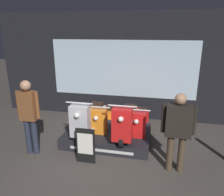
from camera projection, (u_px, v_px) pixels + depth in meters
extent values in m
plane|color=#423D38|center=(95.00, 177.00, 4.15)|extent=(30.00, 30.00, 0.00)
cube|color=black|center=(123.00, 67.00, 6.59)|extent=(7.98, 0.08, 3.20)
cube|color=silver|center=(122.00, 69.00, 6.57)|extent=(4.39, 0.01, 1.70)
cube|color=black|center=(108.00, 136.00, 5.48)|extent=(2.07, 1.38, 0.26)
cube|color=silver|center=(101.00, 151.00, 4.84)|extent=(1.45, 0.01, 0.07)
cylinder|color=black|center=(81.00, 137.00, 4.85)|extent=(0.09, 0.28, 0.28)
cylinder|color=black|center=(97.00, 114.00, 6.13)|extent=(0.09, 0.28, 0.28)
cube|color=#BCBCC1|center=(90.00, 125.00, 5.49)|extent=(0.40, 1.29, 0.05)
cube|color=#BCBCC1|center=(80.00, 121.00, 4.76)|extent=(0.42, 0.26, 0.71)
cube|color=#BCBCC1|center=(97.00, 112.00, 6.09)|extent=(0.44, 0.30, 0.33)
cube|color=black|center=(97.00, 105.00, 6.02)|extent=(0.32, 0.27, 0.11)
cylinder|color=silver|center=(79.00, 103.00, 4.62)|extent=(0.60, 0.03, 0.03)
sphere|color=white|center=(77.00, 116.00, 4.53)|extent=(0.11, 0.11, 0.11)
cylinder|color=black|center=(122.00, 141.00, 4.66)|extent=(0.09, 0.28, 0.28)
cylinder|color=black|center=(130.00, 117.00, 5.95)|extent=(0.09, 0.28, 0.28)
cube|color=red|center=(127.00, 128.00, 5.31)|extent=(0.40, 1.29, 0.05)
cube|color=red|center=(122.00, 125.00, 4.57)|extent=(0.42, 0.26, 0.71)
cube|color=red|center=(130.00, 115.00, 5.91)|extent=(0.44, 0.30, 0.33)
cube|color=black|center=(130.00, 107.00, 5.83)|extent=(0.32, 0.27, 0.11)
cylinder|color=silver|center=(122.00, 106.00, 4.44)|extent=(0.60, 0.03, 0.03)
sphere|color=white|center=(121.00, 119.00, 4.34)|extent=(0.11, 0.11, 0.11)
cylinder|color=black|center=(98.00, 137.00, 5.39)|extent=(0.09, 0.28, 0.28)
cylinder|color=black|center=(110.00, 116.00, 6.68)|extent=(0.09, 0.28, 0.28)
cube|color=orange|center=(105.00, 126.00, 6.04)|extent=(0.40, 1.29, 0.05)
cube|color=orange|center=(98.00, 123.00, 5.30)|extent=(0.42, 0.26, 0.71)
cube|color=orange|center=(110.00, 114.00, 6.64)|extent=(0.44, 0.30, 0.33)
cube|color=black|center=(110.00, 108.00, 6.56)|extent=(0.32, 0.27, 0.11)
cylinder|color=silver|center=(98.00, 107.00, 5.17)|extent=(0.60, 0.03, 0.03)
sphere|color=white|center=(96.00, 118.00, 5.07)|extent=(0.11, 0.11, 0.11)
cylinder|color=black|center=(136.00, 141.00, 5.20)|extent=(0.09, 0.28, 0.28)
cylinder|color=black|center=(141.00, 119.00, 6.49)|extent=(0.09, 0.28, 0.28)
cube|color=red|center=(139.00, 129.00, 5.85)|extent=(0.40, 1.29, 0.05)
cube|color=red|center=(137.00, 126.00, 5.11)|extent=(0.42, 0.26, 0.71)
cube|color=red|center=(141.00, 117.00, 6.45)|extent=(0.44, 0.30, 0.33)
cube|color=black|center=(141.00, 110.00, 6.38)|extent=(0.32, 0.27, 0.11)
cylinder|color=silver|center=(137.00, 110.00, 4.98)|extent=(0.60, 0.03, 0.03)
sphere|color=white|center=(136.00, 122.00, 4.88)|extent=(0.11, 0.11, 0.11)
cylinder|color=#232838|center=(28.00, 136.00, 4.88)|extent=(0.13, 0.13, 0.81)
cylinder|color=#232838|center=(35.00, 137.00, 4.84)|extent=(0.13, 0.13, 0.81)
cube|color=brown|center=(28.00, 106.00, 4.64)|extent=(0.36, 0.20, 0.64)
cylinder|color=brown|center=(19.00, 104.00, 4.68)|extent=(0.08, 0.08, 0.59)
cylinder|color=brown|center=(37.00, 105.00, 4.59)|extent=(0.08, 0.08, 0.59)
sphere|color=#A87A5B|center=(25.00, 85.00, 4.51)|extent=(0.22, 0.22, 0.22)
cylinder|color=#473828|center=(170.00, 152.00, 4.27)|extent=(0.13, 0.13, 0.76)
cylinder|color=#473828|center=(181.00, 154.00, 4.23)|extent=(0.13, 0.13, 0.76)
cube|color=black|center=(179.00, 121.00, 4.04)|extent=(0.47, 0.27, 0.61)
cylinder|color=black|center=(163.00, 118.00, 4.09)|extent=(0.08, 0.08, 0.56)
cylinder|color=black|center=(194.00, 121.00, 3.98)|extent=(0.08, 0.08, 0.56)
sphere|color=#A87A5B|center=(181.00, 99.00, 3.92)|extent=(0.21, 0.21, 0.21)
cube|color=black|center=(86.00, 146.00, 4.50)|extent=(0.40, 0.04, 0.77)
cube|color=white|center=(85.00, 144.00, 4.47)|extent=(0.33, 0.01, 0.46)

